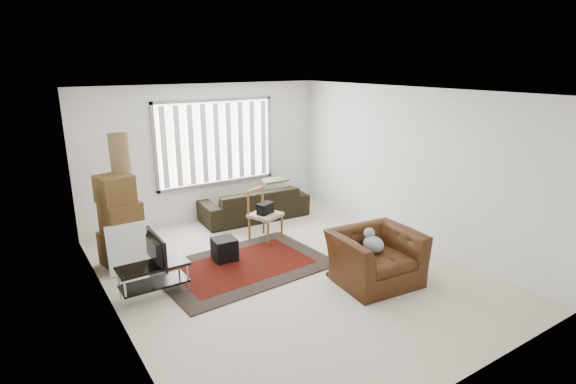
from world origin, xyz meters
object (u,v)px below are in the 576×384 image
object	(u,v)px
tv_stand	(153,274)
armchair	(375,254)
sofa	(254,199)
side_chair	(265,212)
moving_boxes	(120,224)

from	to	relation	value
tv_stand	armchair	world-z (taller)	armchair
sofa	side_chair	size ratio (longest dim) A/B	2.35
moving_boxes	armchair	bearing A→B (deg)	-42.19
tv_stand	armchair	xyz separation A→B (m)	(2.82, -1.34, 0.10)
tv_stand	sofa	distance (m)	3.40
sofa	side_chair	world-z (taller)	side_chair
sofa	moving_boxes	bearing A→B (deg)	19.00
moving_boxes	sofa	size ratio (longest dim) A/B	0.67
moving_boxes	side_chair	bearing A→B (deg)	-8.06
tv_stand	moving_boxes	xyz separation A→B (m)	(-0.09, 1.30, 0.34)
side_chair	armchair	xyz separation A→B (m)	(0.51, -2.30, -0.07)
tv_stand	side_chair	bearing A→B (deg)	22.55
side_chair	moving_boxes	bearing A→B (deg)	149.23
sofa	side_chair	xyz separation A→B (m)	(-0.40, -1.10, 0.09)
tv_stand	side_chair	world-z (taller)	side_chair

